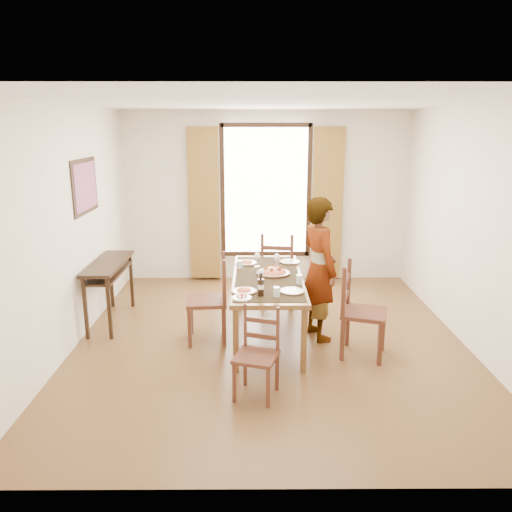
{
  "coord_description": "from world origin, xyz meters",
  "views": [
    {
      "loc": [
        -0.2,
        -5.46,
        2.46
      ],
      "look_at": [
        -0.17,
        0.12,
        1.0
      ],
      "focal_mm": 35.0,
      "sensor_mm": 36.0,
      "label": 1
    }
  ],
  "objects_px": {
    "man": "(319,269)",
    "pasta_platter": "(273,270)",
    "console_table": "(109,271)",
    "dining_table": "(268,282)"
  },
  "relations": [
    {
      "from": "pasta_platter",
      "to": "console_table",
      "type": "bearing_deg",
      "value": 168.98
    },
    {
      "from": "console_table",
      "to": "pasta_platter",
      "type": "bearing_deg",
      "value": -11.02
    },
    {
      "from": "man",
      "to": "pasta_platter",
      "type": "relative_size",
      "value": 4.22
    },
    {
      "from": "dining_table",
      "to": "man",
      "type": "height_order",
      "value": "man"
    },
    {
      "from": "dining_table",
      "to": "pasta_platter",
      "type": "height_order",
      "value": "pasta_platter"
    },
    {
      "from": "console_table",
      "to": "man",
      "type": "height_order",
      "value": "man"
    },
    {
      "from": "man",
      "to": "console_table",
      "type": "bearing_deg",
      "value": 60.62
    },
    {
      "from": "console_table",
      "to": "man",
      "type": "relative_size",
      "value": 0.71
    },
    {
      "from": "man",
      "to": "pasta_platter",
      "type": "bearing_deg",
      "value": 62.28
    },
    {
      "from": "console_table",
      "to": "man",
      "type": "xyz_separation_m",
      "value": [
        2.6,
        -0.49,
        0.16
      ]
    }
  ]
}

